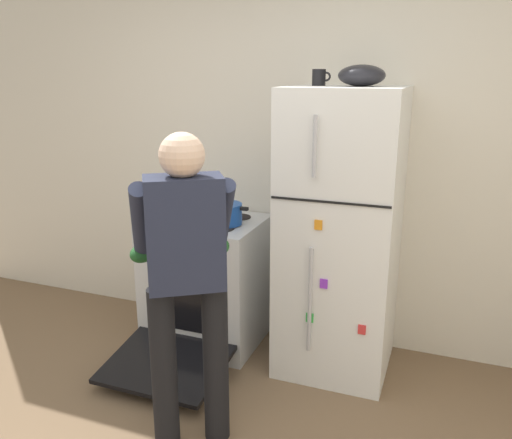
# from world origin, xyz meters

# --- Properties ---
(kitchen_wall_back) EXTENTS (6.00, 0.10, 2.70)m
(kitchen_wall_back) POSITION_xyz_m (0.00, 1.95, 1.35)
(kitchen_wall_back) COLOR silver
(kitchen_wall_back) RESTS_ON ground
(refrigerator) EXTENTS (0.68, 0.72, 1.77)m
(refrigerator) POSITION_xyz_m (0.44, 1.57, 0.89)
(refrigerator) COLOR white
(refrigerator) RESTS_ON ground
(stove_range) EXTENTS (0.76, 1.20, 0.89)m
(stove_range) POSITION_xyz_m (-0.49, 1.55, 0.43)
(stove_range) COLOR silver
(stove_range) RESTS_ON ground
(person_cook) EXTENTS (0.65, 0.69, 1.60)m
(person_cook) POSITION_xyz_m (-0.11, 0.59, 0.95)
(person_cook) COLOR black
(person_cook) RESTS_ON ground
(red_pot) EXTENTS (0.34, 0.24, 0.14)m
(red_pot) POSITION_xyz_m (-0.33, 1.52, 0.96)
(red_pot) COLOR #19479E
(red_pot) RESTS_ON stove_range
(coffee_mug) EXTENTS (0.11, 0.08, 0.10)m
(coffee_mug) POSITION_xyz_m (0.26, 1.62, 1.82)
(coffee_mug) COLOR black
(coffee_mug) RESTS_ON refrigerator
(pepper_mill) EXTENTS (0.05, 0.05, 0.14)m
(pepper_mill) POSITION_xyz_m (-0.79, 1.77, 0.96)
(pepper_mill) COLOR brown
(pepper_mill) RESTS_ON stove_range
(mixing_bowl) EXTENTS (0.27, 0.27, 0.12)m
(mixing_bowl) POSITION_xyz_m (0.52, 1.57, 1.83)
(mixing_bowl) COLOR black
(mixing_bowl) RESTS_ON refrigerator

